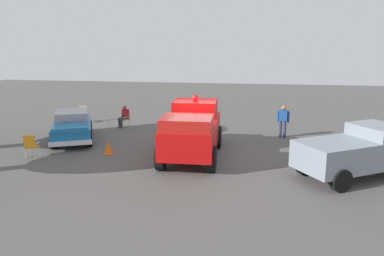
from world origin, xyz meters
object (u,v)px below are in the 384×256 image
at_px(spectator_standing, 283,119).
at_px(lawn_chair_near_truck, 126,117).
at_px(classic_hot_rod, 72,126).
at_px(parked_pickup, 358,151).
at_px(lawn_chair_by_car, 83,113).
at_px(vintage_fire_truck, 193,129).
at_px(lawn_chair_spare, 31,144).
at_px(traffic_cone, 108,147).
at_px(spectator_seated, 124,116).

bearing_deg(spectator_standing, lawn_chair_near_truck, 83.08).
relative_size(classic_hot_rod, parked_pickup, 0.94).
bearing_deg(lawn_chair_by_car, spectator_standing, -99.40).
bearing_deg(vintage_fire_truck, spectator_standing, -45.61).
height_order(vintage_fire_truck, lawn_chair_by_car, vintage_fire_truck).
bearing_deg(lawn_chair_near_truck, lawn_chair_spare, 162.21).
distance_m(vintage_fire_truck, lawn_chair_spare, 7.02).
height_order(lawn_chair_by_car, traffic_cone, lawn_chair_by_car).
bearing_deg(spectator_seated, lawn_chair_spare, 162.56).
distance_m(lawn_chair_by_car, traffic_cone, 7.50).
distance_m(lawn_chair_near_truck, lawn_chair_by_car, 3.18).
height_order(lawn_chair_near_truck, spectator_seated, spectator_seated).
distance_m(classic_hot_rod, lawn_chair_by_car, 4.53).
distance_m(lawn_chair_by_car, lawn_chair_spare, 7.44).
relative_size(lawn_chair_near_truck, spectator_seated, 0.79).
xyz_separation_m(classic_hot_rod, parked_pickup, (-3.41, -12.86, 0.24)).
height_order(classic_hot_rod, parked_pickup, parked_pickup).
height_order(classic_hot_rod, traffic_cone, classic_hot_rod).
height_order(classic_hot_rod, lawn_chair_by_car, classic_hot_rod).
relative_size(lawn_chair_by_car, spectator_seated, 0.79).
distance_m(classic_hot_rod, lawn_chair_near_truck, 3.80).
relative_size(vintage_fire_truck, lawn_chair_by_car, 5.88).
bearing_deg(spectator_standing, parked_pickup, -158.47).
xyz_separation_m(classic_hot_rod, lawn_chair_near_truck, (3.41, -1.66, -0.16)).
relative_size(vintage_fire_truck, classic_hot_rod, 1.27).
distance_m(vintage_fire_truck, classic_hot_rod, 6.69).
bearing_deg(spectator_standing, vintage_fire_truck, 134.39).
relative_size(lawn_chair_by_car, spectator_standing, 0.61).
xyz_separation_m(vintage_fire_truck, lawn_chair_spare, (-1.33, 6.86, -0.61)).
relative_size(parked_pickup, lawn_chair_by_car, 4.93).
relative_size(spectator_standing, traffic_cone, 2.64).
height_order(spectator_seated, spectator_standing, spectator_standing).
bearing_deg(spectator_standing, spectator_seated, 83.81).
xyz_separation_m(classic_hot_rod, spectator_standing, (2.33, -10.60, 0.22)).
relative_size(vintage_fire_truck, spectator_standing, 3.58).
bearing_deg(parked_pickup, traffic_cone, 82.15).
height_order(lawn_chair_spare, spectator_standing, spectator_standing).
distance_m(spectator_seated, traffic_cone, 5.43).
bearing_deg(spectator_standing, classic_hot_rod, 102.39).
height_order(vintage_fire_truck, lawn_chair_spare, vintage_fire_truck).
bearing_deg(vintage_fire_truck, lawn_chair_near_truck, 42.88).
distance_m(spectator_standing, traffic_cone, 9.07).
xyz_separation_m(vintage_fire_truck, lawn_chair_by_car, (6.05, 7.83, -0.61)).
bearing_deg(spectator_seated, lawn_chair_by_car, 71.28).
xyz_separation_m(lawn_chair_near_truck, lawn_chair_spare, (-6.48, 2.08, 0.00)).
xyz_separation_m(lawn_chair_by_car, traffic_cone, (-6.32, -4.03, -0.28)).
distance_m(classic_hot_rod, spectator_seated, 3.67).
bearing_deg(vintage_fire_truck, parked_pickup, -104.63).
relative_size(parked_pickup, lawn_chair_near_truck, 4.93).
bearing_deg(classic_hot_rod, lawn_chair_near_truck, -25.99).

